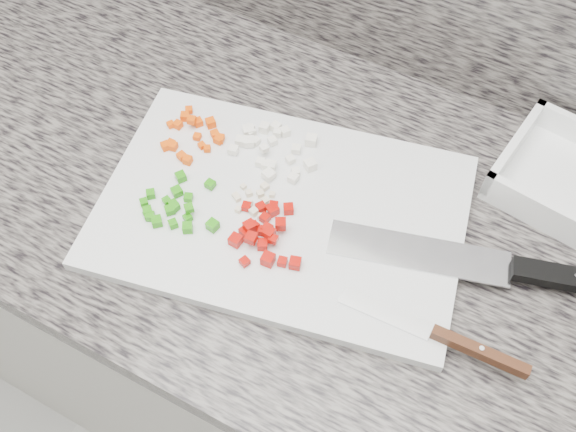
# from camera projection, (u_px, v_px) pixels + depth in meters

# --- Properties ---
(cabinet) EXTENTS (3.92, 0.62, 0.86)m
(cabinet) POSITION_uv_depth(u_px,v_px,m) (292.00, 330.00, 1.29)
(cabinet) COLOR silver
(cabinet) RESTS_ON ground
(countertop) EXTENTS (3.96, 0.64, 0.04)m
(countertop) POSITION_uv_depth(u_px,v_px,m) (294.00, 201.00, 0.91)
(countertop) COLOR #625C56
(countertop) RESTS_ON cabinet
(cutting_board) EXTENTS (0.54, 0.41, 0.02)m
(cutting_board) POSITION_uv_depth(u_px,v_px,m) (282.00, 211.00, 0.87)
(cutting_board) COLOR silver
(cutting_board) RESTS_ON countertop
(carrot_pile) EXTENTS (0.09, 0.10, 0.02)m
(carrot_pile) POSITION_uv_depth(u_px,v_px,m) (193.00, 135.00, 0.93)
(carrot_pile) COLOR #F04E05
(carrot_pile) RESTS_ON cutting_board
(onion_pile) EXTENTS (0.13, 0.10, 0.02)m
(onion_pile) POSITION_uv_depth(u_px,v_px,m) (272.00, 147.00, 0.91)
(onion_pile) COLOR white
(onion_pile) RESTS_ON cutting_board
(green_pepper_pile) EXTENTS (0.12, 0.10, 0.02)m
(green_pepper_pile) POSITION_uv_depth(u_px,v_px,m) (176.00, 207.00, 0.85)
(green_pepper_pile) COLOR #258C0C
(green_pepper_pile) RESTS_ON cutting_board
(red_pepper_pile) EXTENTS (0.11, 0.11, 0.02)m
(red_pepper_pile) POSITION_uv_depth(u_px,v_px,m) (264.00, 232.00, 0.83)
(red_pepper_pile) COLOR #AB0902
(red_pepper_pile) RESTS_ON cutting_board
(garlic_pile) EXTENTS (0.07, 0.06, 0.01)m
(garlic_pile) POSITION_uv_depth(u_px,v_px,m) (256.00, 201.00, 0.86)
(garlic_pile) COLOR beige
(garlic_pile) RESTS_ON cutting_board
(chef_knife) EXTENTS (0.38, 0.14, 0.02)m
(chef_knife) POSITION_uv_depth(u_px,v_px,m) (519.00, 270.00, 0.80)
(chef_knife) COLOR silver
(chef_knife) RESTS_ON cutting_board
(paring_knife) EXTENTS (0.23, 0.03, 0.02)m
(paring_knife) POSITION_uv_depth(u_px,v_px,m) (455.00, 341.00, 0.75)
(paring_knife) COLOR silver
(paring_knife) RESTS_ON cutting_board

